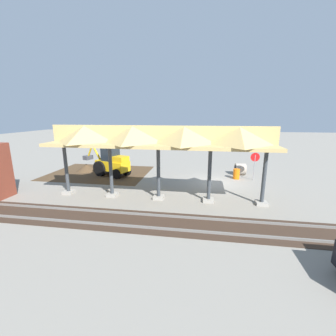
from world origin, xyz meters
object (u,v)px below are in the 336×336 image
at_px(stop_sign, 255,160).
at_px(backhoe, 111,162).
at_px(concrete_pipe, 240,169).
at_px(traffic_barrel, 236,174).

height_order(stop_sign, backhoe, backhoe).
relative_size(concrete_pipe, traffic_barrel, 1.32).
height_order(backhoe, traffic_barrel, backhoe).
height_order(backhoe, concrete_pipe, backhoe).
xyz_separation_m(backhoe, concrete_pipe, (-11.93, -2.12, -0.72)).
xyz_separation_m(stop_sign, traffic_barrel, (1.43, -0.13, -1.29)).
bearing_deg(concrete_pipe, traffic_barrel, 70.37).
bearing_deg(traffic_barrel, stop_sign, 174.61).
height_order(stop_sign, concrete_pipe, stop_sign).
bearing_deg(stop_sign, concrete_pipe, -62.11).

